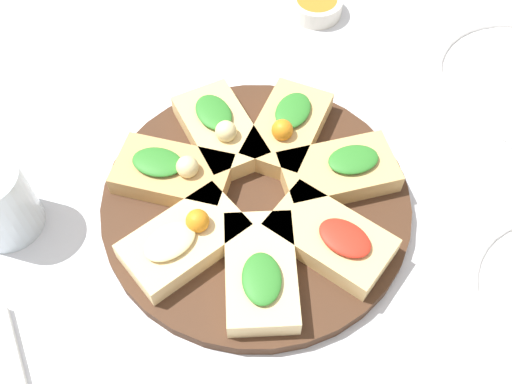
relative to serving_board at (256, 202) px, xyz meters
The scene contains 10 objects.
ground_plane 0.01m from the serving_board, ahead, with size 3.00×3.00×0.00m, color silver.
serving_board is the anchor object (origin of this frame).
focaccia_slice_0 0.10m from the serving_board, 67.30° to the right, with size 0.11×0.14×0.04m.
focaccia_slice_1 0.10m from the serving_board, 13.68° to the right, with size 0.14×0.10×0.03m.
focaccia_slice_2 0.10m from the serving_board, 36.83° to the left, with size 0.14×0.13×0.03m.
focaccia_slice_3 0.10m from the serving_board, 88.15° to the left, with size 0.07×0.13×0.03m.
focaccia_slice_4 0.10m from the serving_board, 140.80° to the left, with size 0.14×0.13×0.04m.
focaccia_slice_5 0.10m from the serving_board, behind, with size 0.13×0.09×0.04m.
focaccia_slice_6 0.10m from the serving_board, 121.16° to the right, with size 0.12×0.14×0.04m.
dipping_bowl 0.33m from the serving_board, 148.90° to the left, with size 0.07×0.07×0.02m.
Camera 1 is at (0.34, -0.10, 0.56)m, focal length 42.00 mm.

